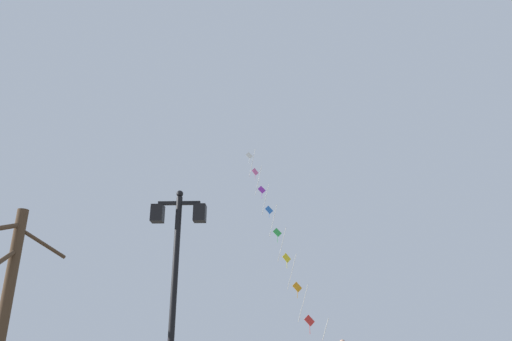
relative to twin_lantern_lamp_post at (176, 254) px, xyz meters
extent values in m
cylinder|color=black|center=(0.00, 0.00, -1.01)|extent=(0.14, 0.14, 4.69)
sphere|color=black|center=(0.00, 0.00, 1.42)|extent=(0.16, 0.16, 0.16)
cube|color=black|center=(0.00, 0.00, 1.19)|extent=(0.99, 0.08, 0.08)
cube|color=black|center=(-0.49, 0.00, 0.94)|extent=(0.28, 0.28, 0.40)
cube|color=beige|center=(-0.49, 0.00, 0.94)|extent=(0.19, 0.19, 0.30)
cube|color=black|center=(0.49, 0.00, 0.94)|extent=(0.28, 0.28, 0.40)
cube|color=beige|center=(0.49, 0.00, 0.94)|extent=(0.19, 0.19, 0.30)
cylinder|color=silver|center=(3.55, 11.84, -0.01)|extent=(0.46, 1.08, 1.59)
cylinder|color=silver|center=(3.12, 12.89, 1.57)|extent=(0.46, 1.08, 1.59)
cylinder|color=silver|center=(2.68, 13.95, 3.15)|extent=(0.46, 1.08, 1.59)
cylinder|color=silver|center=(2.24, 15.00, 4.72)|extent=(0.46, 1.08, 1.59)
cylinder|color=silver|center=(1.80, 16.06, 6.30)|extent=(0.46, 1.08, 1.59)
cylinder|color=silver|center=(1.36, 17.12, 7.88)|extent=(0.46, 1.08, 1.59)
cylinder|color=silver|center=(0.93, 18.17, 9.45)|extent=(0.46, 1.08, 1.59)
cube|color=red|center=(3.77, 11.31, -0.79)|extent=(0.48, 0.16, 0.50)
cylinder|color=red|center=(3.77, 11.31, -1.18)|extent=(0.03, 0.04, 0.37)
cube|color=orange|center=(3.33, 12.36, 0.78)|extent=(0.47, 0.19, 0.50)
cylinder|color=orange|center=(3.33, 12.36, 0.43)|extent=(0.03, 0.05, 0.30)
cube|color=yellow|center=(2.90, 13.42, 2.36)|extent=(0.44, 0.24, 0.50)
cylinder|color=yellow|center=(2.90, 13.42, 2.00)|extent=(0.03, 0.05, 0.31)
cube|color=green|center=(2.46, 14.48, 3.94)|extent=(0.48, 0.15, 0.50)
cylinder|color=green|center=(2.46, 14.48, 3.55)|extent=(0.03, 0.06, 0.35)
cube|color=blue|center=(2.02, 15.53, 5.51)|extent=(0.48, 0.16, 0.50)
cylinder|color=blue|center=(2.02, 15.53, 5.18)|extent=(0.03, 0.04, 0.26)
cube|color=purple|center=(1.58, 16.59, 7.09)|extent=(0.49, 0.11, 0.50)
cylinder|color=purple|center=(1.58, 16.59, 6.70)|extent=(0.02, 0.05, 0.37)
cube|color=pink|center=(1.15, 17.64, 8.67)|extent=(0.43, 0.26, 0.50)
cylinder|color=pink|center=(1.15, 17.64, 8.30)|extent=(0.04, 0.06, 0.32)
cube|color=white|center=(0.71, 18.70, 10.24)|extent=(0.49, 0.09, 0.50)
cylinder|color=white|center=(0.71, 18.70, 9.84)|extent=(0.03, 0.07, 0.40)
cylinder|color=#4C3826|center=(-4.15, 0.82, -1.02)|extent=(0.27, 0.27, 4.66)
cylinder|color=#4C3826|center=(-4.09, 0.15, -0.12)|extent=(0.23, 1.40, 0.84)
cylinder|color=#4C3826|center=(-4.26, 0.26, 0.70)|extent=(0.36, 1.18, 0.54)
cylinder|color=#4C3826|center=(-3.78, 1.39, 0.56)|extent=(0.83, 1.21, 0.60)
camera|label=1|loc=(2.15, -10.51, -2.04)|focal=33.11mm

